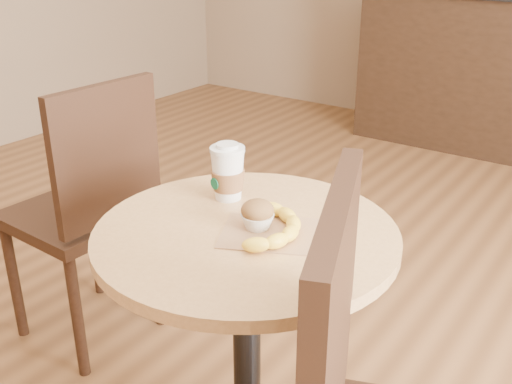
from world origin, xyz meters
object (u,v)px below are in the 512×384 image
cafe_table (247,307)px  banana (271,228)px  coffee_cup (228,174)px  muffin (257,215)px  chair_left (89,206)px

cafe_table → banana: (0.06, 0.01, 0.23)m
coffee_cup → muffin: bearing=-17.7°
chair_left → coffee_cup: 0.71m
cafe_table → coffee_cup: (-0.14, 0.12, 0.28)m
muffin → banana: bearing=-11.0°
cafe_table → coffee_cup: coffee_cup is taller
cafe_table → coffee_cup: bearing=140.7°
chair_left → banana: 0.90m
chair_left → muffin: (0.81, -0.16, 0.26)m
coffee_cup → cafe_table: bearing=-25.6°
cafe_table → muffin: bearing=39.1°
chair_left → muffin: bearing=80.7°
muffin → cafe_table: bearing=-140.9°
banana → chair_left: bearing=151.2°
cafe_table → chair_left: (-0.79, 0.18, -0.01)m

